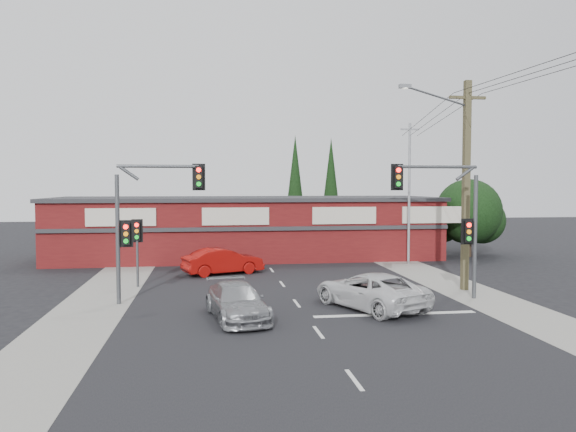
{
  "coord_description": "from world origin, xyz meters",
  "views": [
    {
      "loc": [
        -3.71,
        -22.34,
        5.04
      ],
      "look_at": [
        -0.1,
        3.0,
        3.64
      ],
      "focal_mm": 35.0,
      "sensor_mm": 36.0,
      "label": 1
    }
  ],
  "objects": [
    {
      "name": "traffic_mast_left",
      "position": [
        -6.43,
        2.0,
        3.93
      ],
      "size": [
        3.77,
        0.27,
        5.97
      ],
      "color": "#47494C",
      "rests_on": "ground"
    },
    {
      "name": "conifer_near",
      "position": [
        3.5,
        24.0,
        5.48
      ],
      "size": [
        1.8,
        1.8,
        9.25
      ],
      "color": "#2D2116",
      "rests_on": "ground"
    },
    {
      "name": "conifer_far",
      "position": [
        7.0,
        26.0,
        5.48
      ],
      "size": [
        1.8,
        1.8,
        9.25
      ],
      "color": "#2D2116",
      "rests_on": "ground"
    },
    {
      "name": "pedestal_signal",
      "position": [
        -7.2,
        6.01,
        2.41
      ],
      "size": [
        0.55,
        0.27,
        3.38
      ],
      "color": "#47494C",
      "rests_on": "ground"
    },
    {
      "name": "verge_right",
      "position": [
        8.5,
        5.0,
        0.01
      ],
      "size": [
        3.0,
        70.0,
        0.02
      ],
      "primitive_type": "cube",
      "color": "gray",
      "rests_on": "ground"
    },
    {
      "name": "road_strip",
      "position": [
        0.0,
        5.0,
        0.01
      ],
      "size": [
        14.0,
        70.0,
        0.01
      ],
      "primitive_type": "cube",
      "color": "black",
      "rests_on": "ground"
    },
    {
      "name": "lane_dashes",
      "position": [
        0.0,
        5.81,
        0.01
      ],
      "size": [
        0.12,
        49.21,
        0.01
      ],
      "color": "silver",
      "rests_on": "ground"
    },
    {
      "name": "verge_left",
      "position": [
        -8.5,
        5.0,
        0.01
      ],
      "size": [
        3.0,
        70.0,
        0.02
      ],
      "primitive_type": "cube",
      "color": "gray",
      "rests_on": "ground"
    },
    {
      "name": "power_lines",
      "position": [
        8.47,
        -2.47,
        9.04
      ],
      "size": [
        2.01,
        29.0,
        1.22
      ],
      "color": "black",
      "rests_on": "ground"
    },
    {
      "name": "red_sedan",
      "position": [
        -2.91,
        9.5,
        0.75
      ],
      "size": [
        4.79,
        3.03,
        1.49
      ],
      "primitive_type": "imported",
      "rotation": [
        0.0,
        0.0,
        1.92
      ],
      "color": "#970C09",
      "rests_on": "ground"
    },
    {
      "name": "utility_pole",
      "position": [
        8.36,
        2.99,
        5.4
      ],
      "size": [
        4.38,
        0.59,
        10.0
      ],
      "color": "brown",
      "rests_on": "ground"
    },
    {
      "name": "steel_pole",
      "position": [
        9.0,
        12.0,
        4.7
      ],
      "size": [
        1.2,
        0.16,
        9.0
      ],
      "color": "gray",
      "rests_on": "ground"
    },
    {
      "name": "tree_cluster",
      "position": [
        14.69,
        15.44,
        2.9
      ],
      "size": [
        5.9,
        5.1,
        5.5
      ],
      "color": "#2D2116",
      "rests_on": "ground"
    },
    {
      "name": "silver_suv",
      "position": [
        -2.67,
        -1.37,
        0.66
      ],
      "size": [
        2.6,
        4.82,
        1.33
      ],
      "primitive_type": "imported",
      "rotation": [
        0.0,
        0.0,
        0.17
      ],
      "color": "#929497",
      "rests_on": "ground"
    },
    {
      "name": "shop_building",
      "position": [
        -0.99,
        16.99,
        2.13
      ],
      "size": [
        27.3,
        8.4,
        4.22
      ],
      "color": "#521011",
      "rests_on": "ground"
    },
    {
      "name": "white_suv",
      "position": [
        2.84,
        -0.25,
        0.74
      ],
      "size": [
        4.39,
        5.83,
        1.47
      ],
      "primitive_type": "imported",
      "rotation": [
        0.0,
        0.0,
        3.56
      ],
      "color": "silver",
      "rests_on": "ground"
    },
    {
      "name": "ground",
      "position": [
        0.0,
        0.0,
        0.0
      ],
      "size": [
        120.0,
        120.0,
        0.0
      ],
      "primitive_type": "plane",
      "color": "black",
      "rests_on": "ground"
    },
    {
      "name": "traffic_mast_right",
      "position": [
        6.86,
        1.0,
        3.95
      ],
      "size": [
        3.96,
        0.27,
        5.97
      ],
      "color": "#47494C",
      "rests_on": "ground"
    },
    {
      "name": "stop_line",
      "position": [
        3.5,
        -1.5,
        0.01
      ],
      "size": [
        6.5,
        0.35,
        0.01
      ],
      "primitive_type": "cube",
      "color": "silver",
      "rests_on": "ground"
    }
  ]
}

